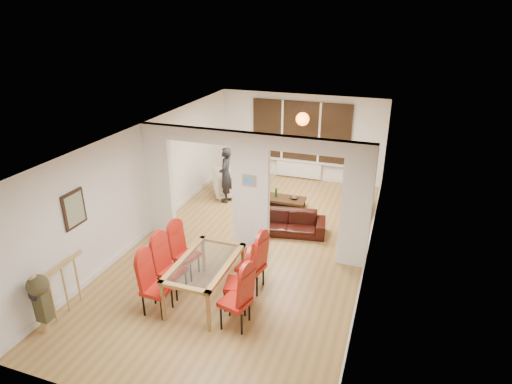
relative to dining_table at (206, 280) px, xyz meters
The scene contains 24 objects.
floor 2.07m from the dining_table, 86.04° to the left, with size 5.00×9.00×0.01m, color #9D763F.
room_walls 2.23m from the dining_table, 86.04° to the left, with size 5.00×9.00×2.60m, color silver, non-canonical shape.
divider_wall 2.23m from the dining_table, 86.04° to the left, with size 5.00×0.18×2.60m, color white.
bay_window_blinds 6.56m from the dining_table, 88.76° to the left, with size 3.00×0.08×1.80m, color black.
radiator 6.43m from the dining_table, 88.75° to the left, with size 1.40×0.08×0.50m, color white.
pendant_light 5.63m from the dining_table, 85.27° to the left, with size 0.36×0.36×0.36m, color orange.
stair_newel 2.42m from the dining_table, 150.95° to the right, with size 0.40×1.20×1.10m, color tan, non-canonical shape.
wall_poster 2.65m from the dining_table, behind, with size 0.04×0.52×0.67m, color gray.
pillar_photo 2.28m from the dining_table, 85.84° to the left, with size 0.30×0.03×0.25m, color #4C8CD8.
dining_table is the anchor object (origin of this frame).
dining_chair_la 0.89m from the dining_table, 135.00° to the right, with size 0.43×0.43×1.07m, color #A11910, non-canonical shape.
dining_chair_lb 0.67m from the dining_table, behind, with size 0.44×0.44×1.10m, color #A11910, non-canonical shape.
dining_chair_lc 0.86m from the dining_table, 141.44° to the left, with size 0.42×0.42×1.06m, color #A11910, non-canonical shape.
dining_chair_ra 0.93m from the dining_table, 33.09° to the right, with size 0.44×0.44×1.10m, color #A11910, non-canonical shape.
dining_chair_rb 0.68m from the dining_table, ahead, with size 0.45×0.45×1.13m, color #A11910, non-canonical shape.
dining_chair_rc 0.87m from the dining_table, 38.24° to the left, with size 0.45×0.45×1.12m, color #A11910, non-canonical shape.
sofa 3.00m from the dining_table, 75.72° to the left, with size 1.76×0.69×0.51m, color black.
armchair 4.68m from the dining_table, 107.46° to the left, with size 0.83×0.80×0.75m, color beige.
person 4.33m from the dining_table, 107.86° to the left, with size 0.37×0.56×1.54m, color black.
television 5.07m from the dining_table, 65.05° to the left, with size 0.13×0.99×0.57m, color black.
coffee_table 4.28m from the dining_table, 86.15° to the left, with size 1.09×0.55×0.25m, color black, non-canonical shape.
bottle 4.27m from the dining_table, 89.35° to the left, with size 0.07×0.07×0.26m, color #143F19.
bowl 4.33m from the dining_table, 83.05° to the left, with size 0.22×0.22×0.05m, color black.
shoes 1.87m from the dining_table, 81.67° to the left, with size 0.26×0.28×0.11m, color black, non-canonical shape.
Camera 1 is at (2.82, -7.81, 4.86)m, focal length 30.00 mm.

